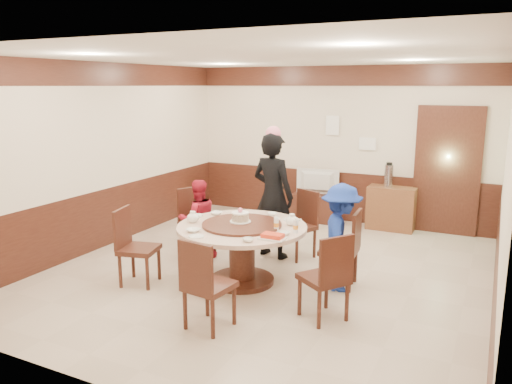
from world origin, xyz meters
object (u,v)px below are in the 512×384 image
at_px(birthday_cake, 240,217).
at_px(television, 317,182).
at_px(side_cabinet, 391,208).
at_px(shrimp_platter, 273,237).
at_px(person_red, 198,219).
at_px(person_standing, 273,196).
at_px(thermos, 389,176).
at_px(banquet_table, 242,242).
at_px(tv_stand, 316,207).
at_px(person_blue, 341,237).

xyz_separation_m(birthday_cake, television, (-0.11, 3.18, -0.12)).
distance_m(television, side_cabinet, 1.40).
bearing_deg(shrimp_platter, birthday_cake, 148.07).
bearing_deg(birthday_cake, person_red, 151.92).
distance_m(person_standing, television, 2.15).
bearing_deg(thermos, banquet_table, -109.10).
relative_size(tv_stand, thermos, 2.24).
bearing_deg(banquet_table, tv_stand, 92.73).
xyz_separation_m(person_red, tv_stand, (0.86, 2.67, -0.32)).
bearing_deg(shrimp_platter, person_blue, 48.97).
height_order(side_cabinet, thermos, thermos).
relative_size(banquet_table, thermos, 4.28).
bearing_deg(shrimp_platter, tv_stand, 101.54).
height_order(birthday_cake, thermos, thermos).
bearing_deg(person_blue, television, 3.12).
bearing_deg(side_cabinet, person_blue, -90.64).
xyz_separation_m(banquet_table, birthday_cake, (-0.05, 0.05, 0.31)).
distance_m(person_standing, person_red, 1.13).
bearing_deg(television, thermos, 174.75).
relative_size(tv_stand, television, 1.08).
bearing_deg(person_standing, person_red, 40.85).
relative_size(person_red, birthday_cake, 4.32).
xyz_separation_m(person_red, person_blue, (2.18, -0.22, 0.08)).
height_order(tv_stand, television, television).
distance_m(banquet_table, side_cabinet, 3.48).
distance_m(person_red, television, 2.81).
height_order(tv_stand, side_cabinet, side_cabinet).
xyz_separation_m(person_standing, birthday_cake, (0.02, -1.04, -0.06)).
bearing_deg(tv_stand, television, 0.00).
bearing_deg(television, person_red, 65.60).
height_order(tv_stand, thermos, thermos).
distance_m(person_blue, shrimp_platter, 0.92).
bearing_deg(birthday_cake, television, 91.94).
bearing_deg(television, person_blue, 108.08).
relative_size(banquet_table, television, 2.07).
bearing_deg(person_blue, banquet_table, 84.84).
distance_m(person_red, shrimp_platter, 1.84).
height_order(person_red, television, person_red).
bearing_deg(birthday_cake, thermos, 69.92).
height_order(person_standing, person_blue, person_standing).
height_order(person_standing, birthday_cake, person_standing).
bearing_deg(banquet_table, thermos, 70.90).
distance_m(person_standing, tv_stand, 2.24).
height_order(banquet_table, thermos, thermos).
height_order(person_standing, tv_stand, person_standing).
xyz_separation_m(person_standing, person_blue, (1.24, -0.75, -0.25)).
xyz_separation_m(person_red, side_cabinet, (2.22, 2.70, -0.20)).
xyz_separation_m(tv_stand, thermos, (1.28, 0.03, 0.69)).
bearing_deg(thermos, person_blue, -89.16).
xyz_separation_m(shrimp_platter, thermos, (0.55, 3.60, 0.16)).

